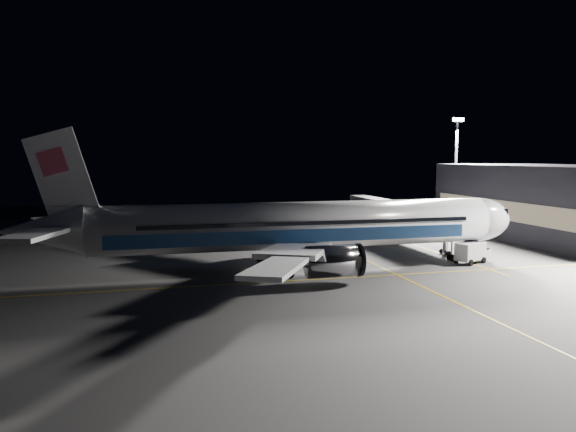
% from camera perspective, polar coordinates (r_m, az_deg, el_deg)
% --- Properties ---
extents(ground, '(200.00, 200.00, 0.00)m').
position_cam_1_polar(ground, '(67.64, 1.08, -5.40)').
color(ground, '#4C4C4F').
rests_on(ground, ground).
extents(guide_line_main, '(0.25, 80.00, 0.01)m').
position_cam_1_polar(guide_line_main, '(70.92, 8.92, -4.93)').
color(guide_line_main, gold).
rests_on(guide_line_main, ground).
extents(guide_line_cross, '(70.00, 0.25, 0.01)m').
position_cam_1_polar(guide_line_cross, '(62.00, 2.57, -6.47)').
color(guide_line_cross, gold).
rests_on(guide_line_cross, ground).
extents(guide_line_side, '(0.25, 40.00, 0.01)m').
position_cam_1_polar(guide_line_side, '(84.95, 13.70, -3.19)').
color(guide_line_side, gold).
rests_on(guide_line_side, ground).
extents(airliner, '(61.48, 54.22, 16.64)m').
position_cam_1_polar(airliner, '(66.52, 0.19, -1.08)').
color(airliner, silver).
rests_on(airliner, ground).
extents(terminal, '(18.12, 40.00, 12.00)m').
position_cam_1_polar(terminal, '(100.88, 24.80, 1.30)').
color(terminal, black).
rests_on(terminal, ground).
extents(jet_bridge, '(3.60, 34.40, 6.30)m').
position_cam_1_polar(jet_bridge, '(91.47, 11.40, 0.41)').
color(jet_bridge, '#B2B2B7').
rests_on(jet_bridge, ground).
extents(floodlight_mast_north, '(2.40, 0.68, 20.70)m').
position_cam_1_polar(floodlight_mast_north, '(111.89, 16.71, 5.30)').
color(floodlight_mast_north, '#59595E').
rests_on(floodlight_mast_north, ground).
extents(service_truck, '(5.56, 3.99, 2.66)m').
position_cam_1_polar(service_truck, '(74.87, 18.23, -3.47)').
color(service_truck, silver).
rests_on(service_truck, ground).
extents(baggage_tug, '(3.14, 2.89, 1.85)m').
position_cam_1_polar(baggage_tug, '(75.85, 0.28, -3.48)').
color(baggage_tug, black).
rests_on(baggage_tug, ground).
extents(safety_cone_a, '(0.41, 0.41, 0.61)m').
position_cam_1_polar(safety_cone_a, '(77.06, 1.61, -3.74)').
color(safety_cone_a, '#F83B0A').
rests_on(safety_cone_a, ground).
extents(safety_cone_b, '(0.41, 0.41, 0.62)m').
position_cam_1_polar(safety_cone_b, '(77.45, 1.00, -3.68)').
color(safety_cone_b, '#F83B0A').
rests_on(safety_cone_b, ground).
extents(safety_cone_c, '(0.46, 0.46, 0.69)m').
position_cam_1_polar(safety_cone_c, '(81.08, -1.10, -3.21)').
color(safety_cone_c, '#F83B0A').
rests_on(safety_cone_c, ground).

